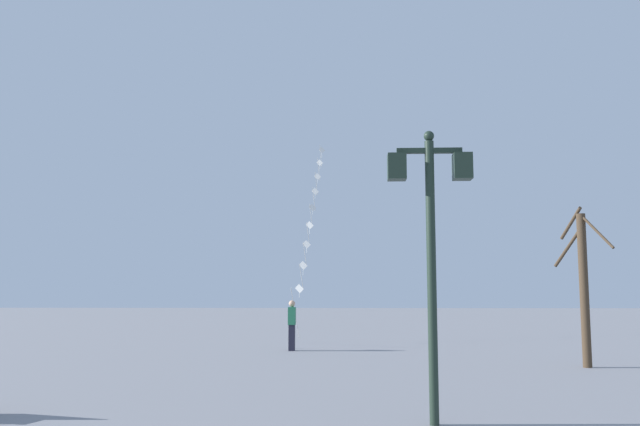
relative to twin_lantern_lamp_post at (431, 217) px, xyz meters
The scene contains 5 objects.
ground_plane 12.51m from the twin_lantern_lamp_post, 98.23° to the left, with size 160.00×160.00×0.00m, color gray.
twin_lantern_lamp_post is the anchor object (origin of this frame).
kite_train 21.50m from the twin_lantern_lamp_post, 98.17° to the left, with size 0.85×12.84×10.17m.
kite_flyer 13.85m from the twin_lantern_lamp_post, 103.63° to the left, with size 0.25×0.61×1.71m.
bare_tree 9.64m from the twin_lantern_lamp_post, 58.71° to the left, with size 1.12×2.02×4.27m.
Camera 1 is at (0.51, -2.31, 1.89)m, focal length 38.25 mm.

